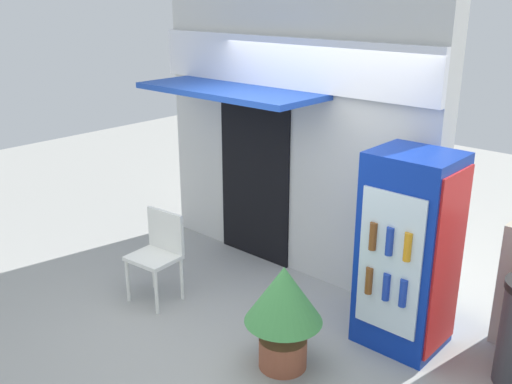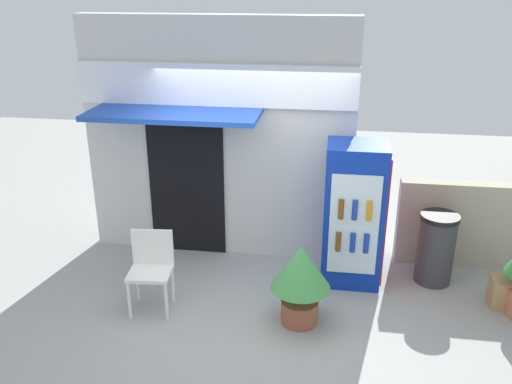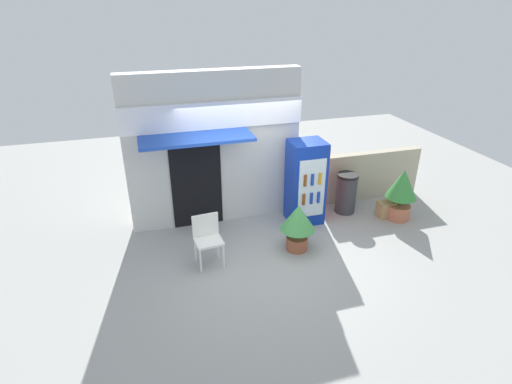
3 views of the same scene
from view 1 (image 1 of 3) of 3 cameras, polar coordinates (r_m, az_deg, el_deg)
The scene contains 5 objects.
ground at distance 5.59m, azimuth -1.94°, elevation -13.17°, with size 16.00×16.00×0.00m, color #A3A39E.
storefront_building at distance 6.29m, azimuth 3.37°, elevation 6.33°, with size 3.50×1.11×3.12m.
drink_cooler at distance 5.13m, azimuth 14.85°, elevation -5.77°, with size 0.72×0.68×1.76m.
plastic_chair at distance 5.91m, azimuth -9.59°, elevation -5.55°, with size 0.50×0.45×0.92m.
potted_plant_near_shop at distance 4.78m, azimuth 2.75°, elevation -11.08°, with size 0.65×0.65×0.92m.
Camera 1 is at (3.29, -3.39, 2.99)m, focal length 40.41 mm.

